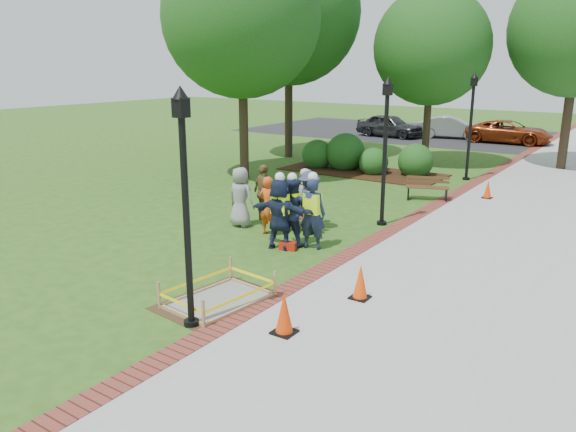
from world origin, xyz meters
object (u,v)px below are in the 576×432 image
Objects in this scene: hivis_worker_a at (280,211)px; cone_front at (284,314)px; wet_concrete_pad at (219,291)px; bench_near at (296,222)px; lamp_near at (185,192)px; hivis_worker_c at (292,209)px; hivis_worker_b at (312,211)px.

cone_front is at bearing -53.93° from hivis_worker_a.
hivis_worker_a is at bearing 105.21° from wet_concrete_pad.
wet_concrete_pad is at bearing 168.42° from cone_front.
hivis_worker_a reaches higher than bench_near.
cone_front is at bearing 23.01° from lamp_near.
cone_front reaches higher than bench_near.
hivis_worker_c is at bearing -60.22° from bench_near.
hivis_worker_a is (-0.94, 3.45, 0.75)m from wet_concrete_pad.
hivis_worker_a reaches higher than hivis_worker_c.
lamp_near reaches higher than bench_near.
bench_near is at bearing 119.78° from hivis_worker_c.
hivis_worker_a is 0.47m from hivis_worker_c.
lamp_near is (1.79, -6.10, 2.23)m from bench_near.
wet_concrete_pad is at bearing 104.15° from lamp_near.
hivis_worker_c is (-1.14, 4.96, -1.53)m from lamp_near.
hivis_worker_b is 0.61m from hivis_worker_c.
cone_front is at bearing -63.79° from hivis_worker_b.
wet_concrete_pad is 1.89m from cone_front.
cone_front is (3.38, -5.43, 0.13)m from bench_near.
bench_near is 1.89× the size of cone_front.
hivis_worker_b is at bearing 34.97° from hivis_worker_a.
cone_front is 4.77m from hivis_worker_a.
cone_front is 4.83m from hivis_worker_b.
hivis_worker_c is at bearing 82.30° from hivis_worker_a.
hivis_worker_c is (-2.73, 4.29, 0.57)m from cone_front.
cone_front is 0.41× the size of hivis_worker_c.
hivis_worker_a is (0.59, -1.60, 0.73)m from bench_near.
bench_near is 6.74m from lamp_near.
lamp_near is at bearing -77.05° from hivis_worker_c.
hivis_worker_c is (0.65, -1.14, 0.70)m from bench_near.
hivis_worker_b is (0.67, 0.47, 0.00)m from hivis_worker_a.
lamp_near is at bearing -83.91° from hivis_worker_b.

